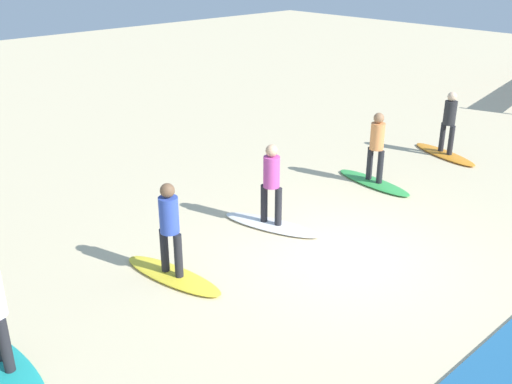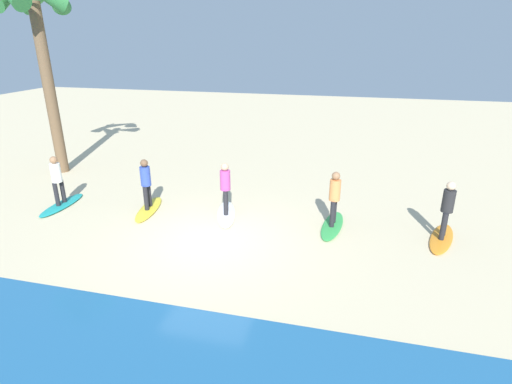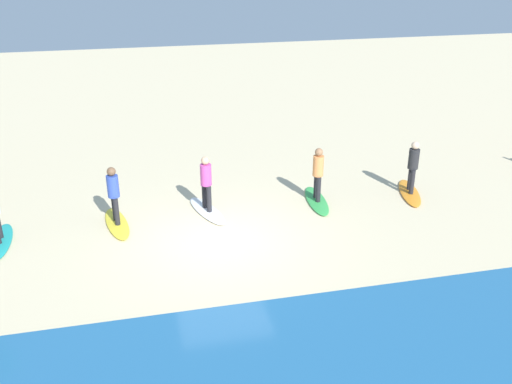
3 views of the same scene
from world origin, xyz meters
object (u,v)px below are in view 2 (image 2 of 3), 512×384
object	(u,v)px
surfboard_white	(226,214)
surfer_white	(225,185)
surfboard_yellow	(149,209)
surfer_teal	(57,177)
surfer_orange	(448,206)
surfboard_teal	(62,205)
surfboard_green	(332,226)
palm_tree	(36,17)
surfer_yellow	(146,180)
surfboard_orange	(441,238)
surfer_green	(335,195)

from	to	relation	value
surfboard_white	surfer_white	distance (m)	0.99
surfboard_yellow	surfer_teal	bearing A→B (deg)	-92.51
surfboard_white	surfer_orange	bearing A→B (deg)	71.86
surfboard_teal	surfboard_yellow	bearing A→B (deg)	95.90
surfboard_green	surfer_white	xyz separation A→B (m)	(3.34, -0.05, 0.99)
surfer_white	palm_tree	size ratio (longest dim) A/B	0.22
surfer_orange	surfboard_yellow	bearing A→B (deg)	0.60
surfboard_teal	surfboard_white	bearing A→B (deg)	94.97
surfer_yellow	surfboard_yellow	bearing A→B (deg)	0.00
surfer_white	surfer_teal	bearing A→B (deg)	6.44
surfboard_green	surfboard_orange	bearing A→B (deg)	93.65
surfboard_yellow	surfer_yellow	xyz separation A→B (m)	(0.00, 0.00, 0.99)
surfboard_green	surfboard_white	xyz separation A→B (m)	(3.34, -0.05, 0.00)
surfer_white	surfboard_teal	size ratio (longest dim) A/B	0.78
surfboard_green	surfer_teal	bearing A→B (deg)	-80.81
surfboard_orange	surfer_green	world-z (taller)	surfer_green
surfboard_orange	surfer_yellow	distance (m)	9.00
surfer_green	surfboard_teal	xyz separation A→B (m)	(8.91, 0.58, -0.99)
surfer_orange	surfer_green	distance (m)	3.03
surfer_white	surfboard_yellow	xyz separation A→B (m)	(2.58, 0.24, -0.99)
surfboard_yellow	surfer_teal	distance (m)	3.18
surfboard_teal	palm_tree	distance (m)	7.21
surfboard_orange	surfboard_teal	bearing A→B (deg)	-71.66
surfboard_orange	surfboard_white	size ratio (longest dim) A/B	1.00
surfboard_yellow	surfer_green	bearing A→B (deg)	81.96
palm_tree	surfboard_green	bearing A→B (deg)	166.76
surfboard_white	surfer_white	size ratio (longest dim) A/B	1.28
surfer_teal	palm_tree	distance (m)	6.42
surfer_teal	palm_tree	size ratio (longest dim) A/B	0.22
surfer_white	surfer_teal	size ratio (longest dim) A/B	1.00
surfer_green	surfboard_yellow	size ratio (longest dim) A/B	0.78
surfboard_orange	surfboard_teal	world-z (taller)	same
surfer_green	surfer_teal	distance (m)	8.93
surfboard_green	surfboard_yellow	bearing A→B (deg)	-82.68
surfboard_green	surfer_green	xyz separation A→B (m)	(0.00, 0.00, 0.99)
surfer_orange	palm_tree	xyz separation A→B (m)	(14.39, -2.77, 4.96)
surfer_orange	surfboard_yellow	distance (m)	9.00
surfboard_green	surfer_yellow	xyz separation A→B (m)	(5.92, 0.19, 0.99)
surfboard_teal	palm_tree	bearing A→B (deg)	-144.42
surfer_orange	surfer_yellow	size ratio (longest dim) A/B	1.00
surfboard_white	surfer_yellow	xyz separation A→B (m)	(2.58, 0.24, 0.99)
surfboard_teal	palm_tree	size ratio (longest dim) A/B	0.28
surfboard_orange	surfer_green	xyz separation A→B (m)	(3.02, -0.10, 0.99)
surfer_yellow	surfer_teal	xyz separation A→B (m)	(2.99, 0.39, 0.00)
surfboard_yellow	palm_tree	xyz separation A→B (m)	(5.45, -2.87, 5.95)
surfboard_yellow	surfboard_green	bearing A→B (deg)	81.96
surfboard_green	surfer_teal	xyz separation A→B (m)	(8.91, 0.58, 0.99)
surfboard_orange	surfer_green	size ratio (longest dim) A/B	1.28
surfer_white	palm_tree	xyz separation A→B (m)	(8.02, -2.62, 4.96)
surfer_green	palm_tree	distance (m)	12.68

